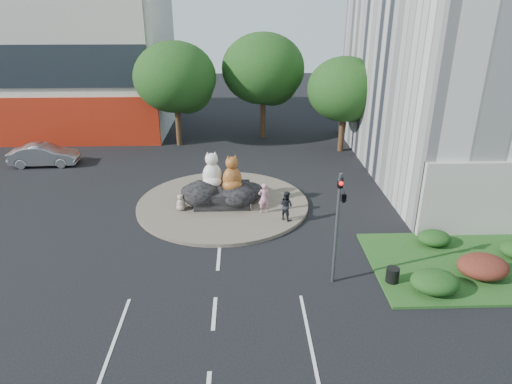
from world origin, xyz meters
TOP-DOWN VIEW (x-y plane):
  - ground at (0.00, 0.00)m, footprint 120.00×120.00m
  - roundabout_island at (0.00, 10.00)m, footprint 10.00×10.00m
  - rock_plinth at (0.00, 10.00)m, footprint 3.20×2.60m
  - shophouse_block at (-18.00, 27.91)m, footprint 25.20×12.30m
  - grass_verge at (12.00, 3.00)m, footprint 10.00×6.00m
  - tree_left at (-3.93, 22.06)m, footprint 6.46×6.46m
  - tree_mid at (3.07, 24.06)m, footprint 6.84×6.84m
  - tree_right at (9.07, 20.06)m, footprint 5.70×5.70m
  - hedge_near_green at (9.00, 1.00)m, footprint 2.00×1.60m
  - hedge_red at (11.50, 2.00)m, footprint 2.20×1.76m
  - hedge_back_green at (10.50, 4.80)m, footprint 1.60×1.28m
  - traffic_light at (5.10, 2.00)m, footprint 0.44×1.24m
  - street_lamp at (12.82, 8.00)m, footprint 2.34×0.22m
  - cat_white at (-0.58, 10.24)m, footprint 1.45×1.31m
  - cat_tabby at (0.58, 9.70)m, footprint 1.51×1.40m
  - kitten_calico at (-2.34, 9.06)m, footprint 0.69×0.64m
  - kitten_white at (1.44, 8.96)m, footprint 0.53×0.47m
  - pedestrian_pink at (2.34, 8.54)m, footprint 0.69×0.51m
  - pedestrian_dark at (3.49, 7.65)m, footprint 1.01×1.00m
  - parked_car at (-13.15, 17.33)m, footprint 4.81×1.87m
  - litter_bin at (7.50, 1.76)m, footprint 0.70×0.70m

SIDE VIEW (x-z plane):
  - ground at x=0.00m, z-range 0.00..0.00m
  - grass_verge at x=12.00m, z-range 0.00..0.12m
  - roundabout_island at x=0.00m, z-range 0.00..0.20m
  - litter_bin at x=7.50m, z-range 0.12..0.77m
  - hedge_back_green at x=10.50m, z-range 0.12..0.84m
  - hedge_near_green at x=9.00m, z-range 0.12..1.02m
  - kitten_white at x=1.44m, z-range 0.20..1.01m
  - hedge_red at x=11.50m, z-range 0.12..1.11m
  - rock_plinth at x=0.00m, z-range 0.20..1.10m
  - kitten_calico at x=-2.34m, z-range 0.20..1.17m
  - parked_car at x=-13.15m, z-range 0.00..1.56m
  - pedestrian_dark at x=3.49m, z-range 0.20..1.84m
  - pedestrian_pink at x=2.34m, z-range 0.20..1.94m
  - cat_tabby at x=0.58m, z-range 1.10..3.20m
  - cat_white at x=-0.58m, z-range 1.10..3.24m
  - traffic_light at x=5.10m, z-range 1.12..6.12m
  - street_lamp at x=12.82m, z-range 0.52..8.58m
  - tree_right at x=9.07m, z-range 0.98..8.28m
  - tree_left at x=-3.93m, z-range 1.11..9.38m
  - tree_mid at x=3.07m, z-range 1.18..9.94m
  - shophouse_block at x=-18.00m, z-range -2.52..14.88m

